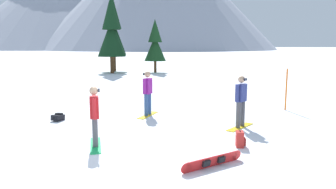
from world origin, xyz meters
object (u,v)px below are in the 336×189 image
(pine_tree_short, at_px, (155,44))
(snowboarder_foreground, at_px, (95,115))
(loose_snowboard_near_left, at_px, (213,161))
(snowboarder_background, at_px, (148,92))
(pine_tree_slender, at_px, (113,31))
(snowboarder_midground, at_px, (241,100))
(trail_marker_pole, at_px, (286,90))
(backpack_red, at_px, (240,139))
(pine_tree_young, at_px, (111,31))
(backpack_black, at_px, (58,117))

(pine_tree_short, bearing_deg, snowboarder_foreground, -84.61)
(snowboarder_foreground, bearing_deg, loose_snowboard_near_left, -20.53)
(snowboarder_foreground, relative_size, snowboarder_background, 0.95)
(pine_tree_slender, height_order, pine_tree_short, pine_tree_slender)
(snowboarder_midground, relative_size, pine_tree_short, 0.33)
(trail_marker_pole, bearing_deg, backpack_red, -113.94)
(pine_tree_slender, bearing_deg, pine_tree_young, -78.64)
(pine_tree_slender, bearing_deg, trail_marker_pole, -55.40)
(backpack_black, xyz_separation_m, pine_tree_short, (0.14, 21.63, 2.80))
(snowboarder_midground, xyz_separation_m, pine_tree_short, (-6.53, 21.82, 1.99))
(snowboarder_foreground, bearing_deg, pine_tree_slender, 105.23)
(snowboarder_midground, xyz_separation_m, snowboarder_background, (-3.49, 1.49, -0.00))
(pine_tree_young, bearing_deg, backpack_red, -65.21)
(snowboarder_background, distance_m, backpack_black, 3.52)
(snowboarder_foreground, bearing_deg, snowboarder_background, 79.85)
(snowboarder_background, relative_size, pine_tree_short, 0.33)
(backpack_black, bearing_deg, pine_tree_slender, 101.16)
(trail_marker_pole, xyz_separation_m, pine_tree_slender, (-13.32, 19.31, 3.35))
(trail_marker_pole, xyz_separation_m, pine_tree_young, (-12.88, 17.13, 3.20))
(loose_snowboard_near_left, height_order, pine_tree_short, pine_tree_short)
(snowboarder_background, xyz_separation_m, backpack_red, (3.29, -3.68, -0.73))
(backpack_black, distance_m, pine_tree_short, 21.81)
(snowboarder_midground, distance_m, pine_tree_slender, 25.40)
(loose_snowboard_near_left, relative_size, backpack_black, 2.62)
(snowboarder_background, relative_size, backpack_black, 3.25)
(trail_marker_pole, distance_m, pine_tree_young, 21.67)
(snowboarder_background, bearing_deg, trail_marker_pole, 17.59)
(pine_tree_slender, bearing_deg, snowboarder_background, -70.23)
(snowboarder_midground, xyz_separation_m, backpack_red, (-0.21, -2.19, -0.73))
(pine_tree_short, height_order, pine_tree_young, pine_tree_young)
(snowboarder_background, bearing_deg, pine_tree_young, 110.70)
(snowboarder_midground, xyz_separation_m, pine_tree_young, (-10.65, 20.43, 3.16))
(snowboarder_background, distance_m, pine_tree_short, 20.66)
(snowboarder_foreground, bearing_deg, backpack_red, 5.75)
(pine_tree_slender, height_order, pine_tree_young, pine_tree_slender)
(snowboarder_background, bearing_deg, snowboarder_midground, -23.06)
(snowboarder_midground, xyz_separation_m, trail_marker_pole, (2.23, 3.30, -0.04))
(snowboarder_background, height_order, backpack_black, snowboarder_background)
(loose_snowboard_near_left, bearing_deg, snowboarder_midground, 75.69)
(backpack_red, bearing_deg, trail_marker_pole, 66.06)
(pine_tree_slender, relative_size, pine_tree_short, 1.45)
(backpack_black, bearing_deg, pine_tree_young, 101.13)
(loose_snowboard_near_left, distance_m, pine_tree_young, 26.40)
(pine_tree_slender, distance_m, pine_tree_young, 2.24)
(loose_snowboard_near_left, bearing_deg, trail_marker_pole, 65.75)
(snowboarder_background, distance_m, pine_tree_slender, 22.69)
(trail_marker_pole, relative_size, pine_tree_slender, 0.23)
(loose_snowboard_near_left, xyz_separation_m, backpack_black, (-5.70, 4.01, -0.00))
(loose_snowboard_near_left, bearing_deg, pine_tree_short, 102.23)
(backpack_red, xyz_separation_m, backpack_black, (-6.46, 2.38, -0.08))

